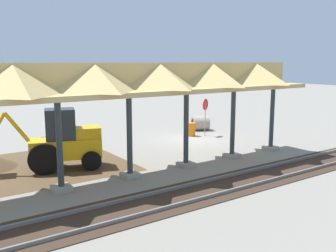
{
  "coord_description": "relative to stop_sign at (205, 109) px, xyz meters",
  "views": [
    {
      "loc": [
        14.65,
        18.43,
        4.94
      ],
      "look_at": [
        3.64,
        2.47,
        1.6
      ],
      "focal_mm": 40.0,
      "sensor_mm": 36.0,
      "label": 1
    }
  ],
  "objects": [
    {
      "name": "backhoe",
      "position": [
        10.57,
        2.31,
        -0.54
      ],
      "size": [
        5.12,
        2.6,
        2.82
      ],
      "color": "#EAB214",
      "rests_on": "ground"
    },
    {
      "name": "concrete_pipe",
      "position": [
        -1.06,
        -1.79,
        -1.28
      ],
      "size": [
        1.51,
        1.44,
        1.05
      ],
      "color": "#9E9384",
      "rests_on": "ground"
    },
    {
      "name": "traffic_barrel",
      "position": [
        0.81,
        -0.46,
        -1.36
      ],
      "size": [
        0.56,
        0.56,
        0.9
      ],
      "primitive_type": "cylinder",
      "color": "orange",
      "rests_on": "ground"
    },
    {
      "name": "stop_sign",
      "position": [
        0.0,
        0.0,
        0.0
      ],
      "size": [
        0.71,
        0.33,
        2.5
      ],
      "color": "gray",
      "rests_on": "ground"
    },
    {
      "name": "platform_canopy",
      "position": [
        8.65,
        5.26,
        2.35
      ],
      "size": [
        19.35,
        3.2,
        4.9
      ],
      "color": "#9E998E",
      "rests_on": "ground"
    },
    {
      "name": "ground_plane",
      "position": [
        1.5,
        0.59,
        -1.81
      ],
      "size": [
        120.0,
        120.0,
        0.0
      ],
      "primitive_type": "plane",
      "color": "gray"
    },
    {
      "name": "rail_tracks",
      "position": [
        1.5,
        8.44,
        -1.78
      ],
      "size": [
        60.0,
        2.58,
        0.15
      ],
      "color": "slate",
      "rests_on": "ground"
    },
    {
      "name": "dirt_work_zone",
      "position": [
        11.97,
        1.24,
        -1.8
      ],
      "size": [
        9.06,
        7.0,
        0.01
      ],
      "primitive_type": "cube",
      "color": "brown",
      "rests_on": "ground"
    }
  ]
}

